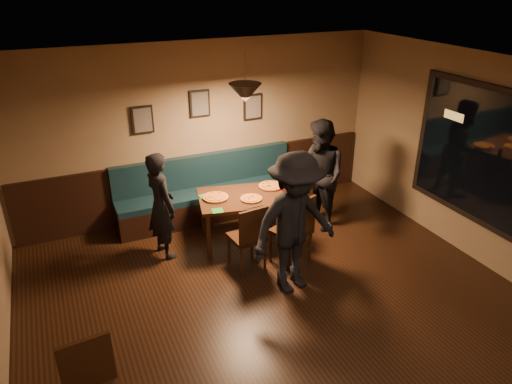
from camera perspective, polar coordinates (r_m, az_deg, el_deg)
floor at (r=5.55m, az=6.04°, el=-17.26°), size 7.00×7.00×0.00m
ceiling at (r=4.21m, az=7.78°, el=12.18°), size 7.00×7.00×0.00m
wall_back at (r=7.68m, az=-6.67°, el=7.29°), size 6.00×0.00×6.00m
wainscot at (r=7.97m, az=-6.29°, el=1.06°), size 5.88×0.06×1.00m
booth_bench at (r=7.74m, az=-5.65°, el=0.32°), size 3.00×0.60×1.00m
window_frame at (r=6.88m, az=26.37°, el=3.52°), size 0.06×2.56×1.86m
window_glass at (r=6.85m, az=26.20°, el=3.49°), size 0.00×2.40×2.40m
picture_left at (r=7.35m, az=-13.45°, el=8.42°), size 0.32×0.04×0.42m
picture_center at (r=7.52m, az=-6.77°, el=10.49°), size 0.32×0.04×0.42m
picture_right at (r=7.87m, az=-0.39°, el=10.18°), size 0.32×0.04×0.42m
pendant_lamp at (r=6.42m, az=-1.32°, el=11.80°), size 0.44×0.44×0.25m
dining_table at (r=7.09m, az=-1.17°, el=-3.17°), size 1.53×1.16×0.73m
chair_near_left at (r=6.43m, az=-1.12°, el=-5.25°), size 0.47×0.47×0.96m
chair_near_right at (r=6.52m, az=4.23°, el=-4.48°), size 0.59×0.59×1.02m
diner_left at (r=6.69m, az=-11.30°, el=-1.61°), size 0.50×0.64×1.55m
diner_right at (r=7.35m, az=7.70°, el=1.96°), size 0.67×0.86×1.73m
diner_front at (r=5.81m, az=4.66°, el=-3.83°), size 1.28×0.85×1.85m
pizza_a at (r=6.87m, az=-4.87°, el=-0.62°), size 0.47×0.47×0.04m
pizza_b at (r=6.81m, az=-0.58°, el=-0.78°), size 0.36×0.36×0.04m
pizza_c at (r=7.21m, az=1.76°, el=0.74°), size 0.40×0.40×0.04m
soda_glass at (r=6.86m, az=4.74°, el=-0.18°), size 0.09×0.09×0.14m
tabasco_bottle at (r=7.04m, az=3.30°, el=0.51°), size 0.03×0.03×0.13m
napkin_a at (r=6.95m, az=-6.18°, el=-0.51°), size 0.17×0.17×0.01m
napkin_b at (r=6.52m, az=-4.65°, el=-2.25°), size 0.18×0.18×0.01m
cutlery_set at (r=6.58m, az=-0.38°, el=-1.92°), size 0.17×0.03×0.00m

